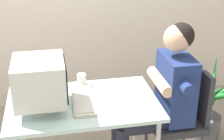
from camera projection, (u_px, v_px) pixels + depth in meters
name	position (u px, v px, depth m)	size (l,w,h in m)	color
desk	(83.00, 108.00, 2.62)	(1.16, 0.74, 0.72)	#B7B7BC
crt_monitor	(40.00, 81.00, 2.42)	(0.37, 0.40, 0.39)	silver
keyboard	(82.00, 100.00, 2.59)	(0.17, 0.47, 0.03)	beige
office_chair	(183.00, 113.00, 2.82)	(0.43, 0.43, 0.91)	#4C4C51
person_seated	(162.00, 94.00, 2.71)	(0.75, 0.60, 1.31)	navy
potted_plant	(208.00, 105.00, 3.26)	(0.85, 0.80, 0.79)	#4C4C51
desk_mug	(82.00, 80.00, 2.84)	(0.07, 0.08, 0.10)	white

